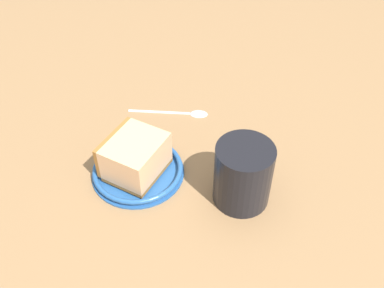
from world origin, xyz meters
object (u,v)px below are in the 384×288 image
cake_slice (135,156)px  teaspoon (185,112)px  tea_mug (243,173)px  small_plate (138,170)px

cake_slice → teaspoon: size_ratio=0.79×
cake_slice → tea_mug: 15.40cm
small_plate → tea_mug: bearing=-13.5°
cake_slice → tea_mug: (14.91, -3.64, 1.24)cm
small_plate → tea_mug: tea_mug is taller
small_plate → teaspoon: bearing=66.8°
cake_slice → tea_mug: size_ratio=1.04×
cake_slice → teaspoon: (6.21, 13.81, -3.04)cm
tea_mug → teaspoon: 19.96cm
small_plate → cake_slice: bearing=154.0°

